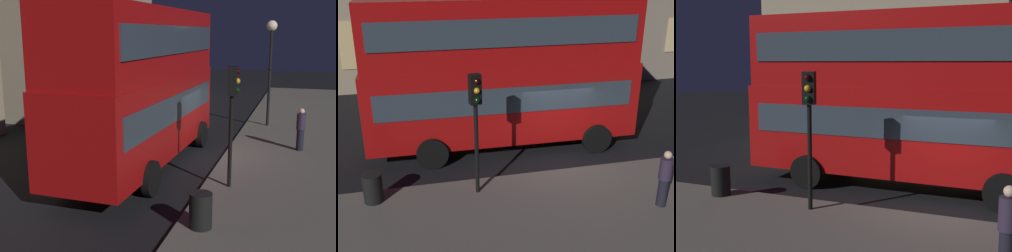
{
  "view_description": "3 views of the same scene",
  "coord_description": "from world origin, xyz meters",
  "views": [
    {
      "loc": [
        -15.67,
        -3.52,
        4.72
      ],
      "look_at": [
        -1.95,
        0.87,
        1.59
      ],
      "focal_mm": 45.98,
      "sensor_mm": 36.0,
      "label": 1
    },
    {
      "loc": [
        -5.07,
        -12.81,
        6.83
      ],
      "look_at": [
        -1.81,
        0.76,
        1.25
      ],
      "focal_mm": 46.2,
      "sensor_mm": 36.0,
      "label": 2
    },
    {
      "loc": [
        1.85,
        -11.67,
        4.0
      ],
      "look_at": [
        -3.24,
        0.93,
        2.04
      ],
      "focal_mm": 47.04,
      "sensor_mm": 36.0,
      "label": 3
    }
  ],
  "objects": [
    {
      "name": "double_decker_bus",
      "position": [
        -1.72,
        1.89,
        3.08
      ],
      "size": [
        9.83,
        3.05,
        5.51
      ],
      "rotation": [
        0.0,
        0.0,
        -0.02
      ],
      "color": "#9E0C0C",
      "rests_on": "ground"
    },
    {
      "name": "traffic_light_near_kerb",
      "position": [
        -3.23,
        -1.52,
        2.76
      ],
      "size": [
        0.36,
        0.39,
        3.66
      ],
      "rotation": [
        0.0,
        0.0,
        0.19
      ],
      "color": "black",
      "rests_on": "sidewalk_slab"
    },
    {
      "name": "ground_plane",
      "position": [
        0.0,
        0.0,
        0.0
      ],
      "size": [
        80.0,
        80.0,
        0.0
      ],
      "primitive_type": "plane",
      "color": "black"
    },
    {
      "name": "litter_bin",
      "position": [
        -6.26,
        -1.33,
        0.56
      ],
      "size": [
        0.56,
        0.56,
        0.87
      ],
      "primitive_type": "cylinder",
      "color": "black",
      "rests_on": "sidewalk_slab"
    },
    {
      "name": "pedestrian",
      "position": [
        1.74,
        -3.47,
        0.99
      ],
      "size": [
        0.36,
        0.36,
        1.7
      ],
      "rotation": [
        0.0,
        0.0,
        3.23
      ],
      "color": "black",
      "rests_on": "sidewalk_slab"
    }
  ]
}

